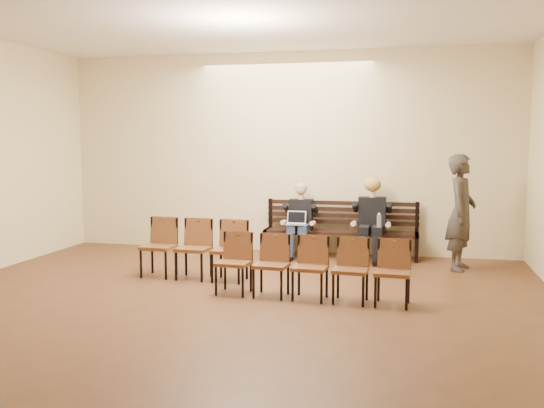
% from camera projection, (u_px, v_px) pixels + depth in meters
% --- Properties ---
extents(ground, '(10.00, 10.00, 0.00)m').
position_uv_depth(ground, '(185.00, 340.00, 5.99)').
color(ground, brown).
rests_on(ground, ground).
extents(room_walls, '(8.02, 10.01, 3.51)m').
position_uv_depth(room_walls, '(208.00, 88.00, 6.49)').
color(room_walls, beige).
rests_on(room_walls, ground).
extents(bench, '(2.60, 0.90, 0.45)m').
position_uv_depth(bench, '(340.00, 244.00, 10.25)').
color(bench, black).
rests_on(bench, ground).
extents(seated_man, '(0.49, 0.68, 1.19)m').
position_uv_depth(seated_man, '(300.00, 222.00, 10.25)').
color(seated_man, black).
rests_on(seated_man, ground).
extents(seated_woman, '(0.55, 0.76, 1.29)m').
position_uv_depth(seated_woman, '(372.00, 221.00, 9.98)').
color(seated_woman, black).
rests_on(seated_woman, ground).
extents(laptop, '(0.37, 0.32, 0.23)m').
position_uv_depth(laptop, '(295.00, 226.00, 10.03)').
color(laptop, silver).
rests_on(laptop, bench).
extents(water_bottle, '(0.09, 0.09, 0.23)m').
position_uv_depth(water_bottle, '(379.00, 229.00, 9.67)').
color(water_bottle, silver).
rests_on(water_bottle, bench).
extents(bag, '(0.41, 0.33, 0.27)m').
position_uv_depth(bag, '(309.00, 251.00, 10.10)').
color(bag, black).
rests_on(bag, ground).
extents(passerby, '(0.66, 0.84, 2.03)m').
position_uv_depth(passerby, '(461.00, 204.00, 9.17)').
color(passerby, '#39342E').
rests_on(passerby, ground).
extents(chair_row_front, '(2.46, 0.58, 0.79)m').
position_uv_depth(chair_row_front, '(310.00, 268.00, 7.51)').
color(chair_row_front, brown).
rests_on(chair_row_front, ground).
extents(chair_row_back, '(1.57, 0.55, 0.86)m').
position_uv_depth(chair_row_back, '(193.00, 249.00, 8.63)').
color(chair_row_back, brown).
rests_on(chair_row_back, ground).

